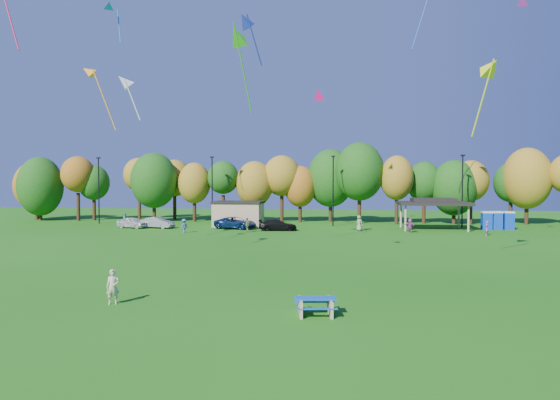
# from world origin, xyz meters

# --- Properties ---
(ground) EXTENTS (160.00, 160.00, 0.00)m
(ground) POSITION_xyz_m (0.00, 0.00, 0.00)
(ground) COLOR #19600F
(ground) RESTS_ON ground
(tree_line) EXTENTS (93.57, 10.55, 11.15)m
(tree_line) POSITION_xyz_m (-1.03, 45.51, 5.91)
(tree_line) COLOR black
(tree_line) RESTS_ON ground
(lamp_posts) EXTENTS (64.50, 0.25, 9.09)m
(lamp_posts) POSITION_xyz_m (2.00, 40.00, 4.90)
(lamp_posts) COLOR black
(lamp_posts) RESTS_ON ground
(utility_building) EXTENTS (6.30, 4.30, 3.25)m
(utility_building) POSITION_xyz_m (-10.00, 38.00, 1.64)
(utility_building) COLOR tan
(utility_building) RESTS_ON ground
(pavilion) EXTENTS (8.20, 6.20, 3.77)m
(pavilion) POSITION_xyz_m (14.00, 37.00, 3.23)
(pavilion) COLOR tan
(pavilion) RESTS_ON ground
(porta_potties) EXTENTS (3.75, 1.60, 2.18)m
(porta_potties) POSITION_xyz_m (21.60, 37.92, 1.10)
(porta_potties) COLOR #0D3CB4
(porta_potties) RESTS_ON ground
(picnic_table) EXTENTS (1.94, 1.69, 0.76)m
(picnic_table) POSITION_xyz_m (2.46, -3.45, 0.44)
(picnic_table) COLOR tan
(picnic_table) RESTS_ON ground
(kite_flyer) EXTENTS (0.69, 0.57, 1.61)m
(kite_flyer) POSITION_xyz_m (-6.93, -2.81, 0.81)
(kite_flyer) COLOR beige
(kite_flyer) RESTS_ON ground
(car_a) EXTENTS (4.35, 2.73, 1.38)m
(car_a) POSITION_xyz_m (-22.52, 34.05, 0.69)
(car_a) COLOR silver
(car_a) RESTS_ON ground
(car_b) EXTENTS (4.37, 2.31, 1.37)m
(car_b) POSITION_xyz_m (-19.36, 34.33, 0.68)
(car_b) COLOR gray
(car_b) RESTS_ON ground
(car_c) EXTENTS (5.67, 3.83, 1.44)m
(car_c) POSITION_xyz_m (-9.64, 34.78, 0.72)
(car_c) COLOR navy
(car_c) RESTS_ON ground
(car_d) EXTENTS (4.61, 2.22, 1.30)m
(car_d) POSITION_xyz_m (-4.25, 33.27, 0.65)
(car_d) COLOR black
(car_d) RESTS_ON ground
(far_person_0) EXTENTS (1.06, 1.05, 1.85)m
(far_person_0) POSITION_xyz_m (5.20, 34.12, 0.93)
(far_person_0) COLOR gray
(far_person_0) RESTS_ON ground
(far_person_1) EXTENTS (0.71, 0.87, 1.64)m
(far_person_1) POSITION_xyz_m (-25.19, 37.78, 0.82)
(far_person_1) COLOR #55A3BB
(far_person_1) RESTS_ON ground
(far_person_2) EXTENTS (1.37, 1.40, 1.60)m
(far_person_2) POSITION_xyz_m (10.83, 32.99, 0.80)
(far_person_2) COLOR #A44494
(far_person_2) RESTS_ON ground
(far_person_3) EXTENTS (0.55, 0.65, 1.53)m
(far_person_3) POSITION_xyz_m (18.51, 30.85, 0.76)
(far_person_3) COLOR #B454B2
(far_person_3) RESTS_ON ground
(far_person_4) EXTENTS (0.89, 1.03, 1.67)m
(far_person_4) POSITION_xyz_m (-7.45, 30.89, 0.83)
(far_person_4) COLOR olive
(far_person_4) RESTS_ON ground
(far_person_5) EXTENTS (1.00, 1.17, 1.56)m
(far_person_5) POSITION_xyz_m (-14.26, 29.15, 0.78)
(far_person_5) COLOR #4C61A8
(far_person_5) RESTS_ON ground
(kite_1) EXTENTS (0.95, 1.21, 1.12)m
(kite_1) POSITION_xyz_m (1.87, 9.72, 11.64)
(kite_1) COLOR #F10D71
(kite_2) EXTENTS (3.09, 1.19, 5.27)m
(kite_2) POSITION_xyz_m (-16.24, 12.40, 14.15)
(kite_2) COLOR orange
(kite_6) EXTENTS (1.00, 1.31, 1.31)m
(kite_6) POSITION_xyz_m (17.88, 18.91, 20.50)
(kite_6) COLOR #E626B8
(kite_8) EXTENTS (2.26, 1.63, 3.52)m
(kite_8) POSITION_xyz_m (-12.00, 9.44, 12.76)
(kite_8) COLOR silver
(kite_9) EXTENTS (2.07, 2.54, 4.46)m
(kite_9) POSITION_xyz_m (-20.55, 24.45, 23.69)
(kite_9) COLOR #0C7CBB
(kite_12) EXTENTS (2.43, 3.20, 5.55)m
(kite_12) POSITION_xyz_m (13.15, 10.35, 13.20)
(kite_12) COLOR #D1DF17
(kite_14) EXTENTS (2.54, 2.44, 4.57)m
(kite_14) POSITION_xyz_m (-4.30, 14.97, 18.47)
(kite_14) COLOR navy
(kite_15) EXTENTS (2.64, 4.46, 7.60)m
(kite_15) POSITION_xyz_m (-5.09, 15.65, 17.49)
(kite_15) COLOR green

